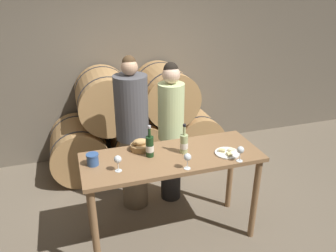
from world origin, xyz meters
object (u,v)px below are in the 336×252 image
wine_glass_left (187,158)px  wine_glass_center (240,150)px  bread_basket (140,146)px  tasting_table (172,168)px  cheese_plate (227,153)px  blue_crock (93,159)px  wine_glass_far_left (118,160)px  person_left (133,135)px  person_right (171,132)px  wine_bottle_red (150,146)px  wine_bottle_white (184,143)px

wine_glass_left → wine_glass_center: 0.50m
bread_basket → tasting_table: bearing=-37.8°
bread_basket → cheese_plate: bearing=-23.1°
blue_crock → wine_glass_far_left: wine_glass_far_left is taller
person_left → wine_glass_left: 0.97m
person_left → person_right: person_left is taller
blue_crock → person_left: bearing=51.0°
tasting_table → wine_glass_left: wine_glass_left is taller
wine_bottle_red → blue_crock: bearing=180.0°
person_left → wine_glass_left: (0.29, -0.92, 0.16)m
person_right → bread_basket: person_right is taller
wine_glass_left → tasting_table: bearing=101.1°
wine_bottle_red → person_right: bearing=56.0°
person_left → wine_bottle_white: 0.75m
person_right → bread_basket: bearing=-135.8°
bread_basket → cheese_plate: (0.77, -0.33, -0.03)m
tasting_table → bread_basket: bread_basket is taller
person_right → wine_glass_far_left: bearing=-133.5°
person_right → cheese_plate: 0.84m
cheese_plate → wine_glass_left: wine_glass_left is taller
cheese_plate → blue_crock: bearing=171.7°
person_right → wine_glass_left: size_ratio=11.37×
person_left → wine_bottle_red: 0.62m
wine_glass_far_left → wine_bottle_white: bearing=12.0°
wine_glass_far_left → wine_glass_left: 0.60m
bread_basket → wine_glass_left: (0.31, -0.47, 0.06)m
person_left → bread_basket: size_ratio=9.36×
bread_basket → wine_glass_left: bearing=-56.2°
wine_glass_far_left → bread_basket: bearing=50.1°
wine_glass_center → wine_glass_left: bearing=177.6°
bread_basket → wine_glass_left: wine_glass_left is taller
bread_basket → wine_glass_far_left: 0.42m
bread_basket → wine_glass_center: (0.82, -0.49, 0.06)m
wine_bottle_white → wine_glass_far_left: bearing=-168.0°
wine_bottle_white → blue_crock: (-0.85, 0.03, -0.04)m
blue_crock → bread_basket: 0.49m
tasting_table → cheese_plate: cheese_plate is taller
person_left → person_right: size_ratio=1.06×
cheese_plate → person_right: bearing=111.7°
blue_crock → bread_basket: bearing=17.8°
tasting_table → wine_glass_far_left: bearing=-167.4°
wine_bottle_red → bread_basket: size_ratio=1.63×
person_left → blue_crock: (-0.49, -0.60, 0.11)m
person_left → wine_bottle_red: bearing=-86.1°
wine_glass_far_left → wine_glass_center: 1.10m
cheese_plate → wine_glass_center: (0.04, -0.16, 0.10)m
tasting_table → person_left: (-0.24, 0.65, 0.09)m
wine_bottle_white → cheese_plate: size_ratio=1.25×
wine_bottle_white → blue_crock: bearing=177.8°
blue_crock → wine_glass_left: wine_glass_left is taller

